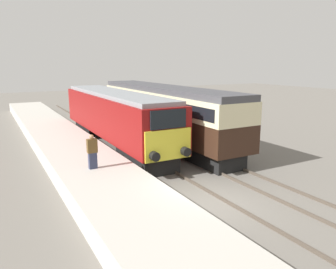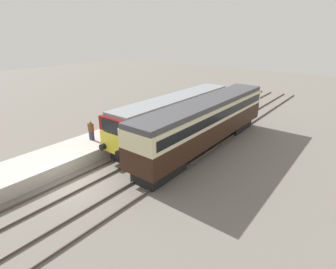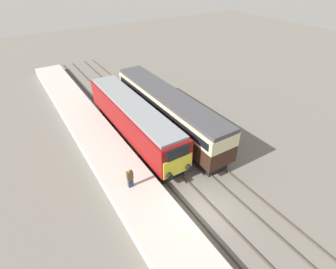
{
  "view_description": "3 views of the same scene",
  "coord_description": "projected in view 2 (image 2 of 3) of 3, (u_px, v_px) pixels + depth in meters",
  "views": [
    {
      "loc": [
        -7.4,
        -10.03,
        5.56
      ],
      "look_at": [
        0.0,
        3.26,
        2.25
      ],
      "focal_mm": 35.0,
      "sensor_mm": 36.0,
      "label": 1
    },
    {
      "loc": [
        13.27,
        -7.47,
        8.9
      ],
      "look_at": [
        1.7,
        7.26,
        1.6
      ],
      "focal_mm": 28.0,
      "sensor_mm": 36.0,
      "label": 2
    },
    {
      "loc": [
        -8.37,
        -8.68,
        14.37
      ],
      "look_at": [
        1.7,
        7.26,
        1.6
      ],
      "focal_mm": 28.0,
      "sensor_mm": 36.0,
      "label": 3
    }
  ],
  "objects": [
    {
      "name": "rails_far_track",
      "position": [
        167.0,
        170.0,
        18.02
      ],
      "size": [
        1.5,
        60.0,
        0.14
      ],
      "color": "#4C4238",
      "rests_on": "ground_plane"
    },
    {
      "name": "person_on_platform",
      "position": [
        91.0,
        131.0,
        20.67
      ],
      "size": [
        0.44,
        0.26,
        1.57
      ],
      "color": "#2D334C",
      "rests_on": "platform_left"
    },
    {
      "name": "rails_near_track",
      "position": [
        132.0,
        157.0,
        19.98
      ],
      "size": [
        1.51,
        60.0,
        0.14
      ],
      "color": "#4C4238",
      "rests_on": "ground_plane"
    },
    {
      "name": "platform_left",
      "position": [
        130.0,
        132.0,
        23.94
      ],
      "size": [
        3.5,
        50.0,
        0.9
      ],
      "color": "#B7B2A8",
      "rests_on": "ground_plane"
    },
    {
      "name": "locomotive",
      "position": [
        176.0,
        114.0,
        23.3
      ],
      "size": [
        2.7,
        15.06,
        3.74
      ],
      "color": "black",
      "rests_on": "ground_plane"
    },
    {
      "name": "ground_plane",
      "position": [
        75.0,
        185.0,
        16.34
      ],
      "size": [
        120.0,
        120.0,
        0.0
      ],
      "primitive_type": "plane",
      "color": "slate"
    },
    {
      "name": "passenger_carriage",
      "position": [
        206.0,
        120.0,
        20.86
      ],
      "size": [
        2.75,
        16.03,
        4.03
      ],
      "color": "black",
      "rests_on": "ground_plane"
    }
  ]
}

